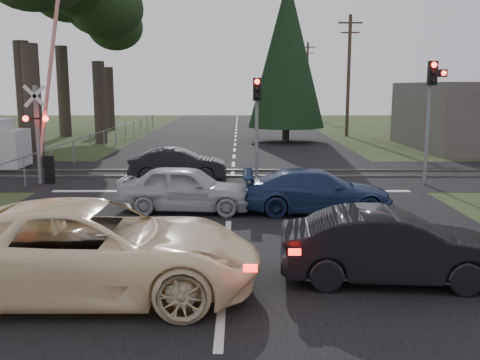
{
  "coord_description": "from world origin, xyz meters",
  "views": [
    {
      "loc": [
        0.31,
        -10.85,
        3.77
      ],
      "look_at": [
        0.32,
        3.19,
        1.3
      ],
      "focal_mm": 40.0,
      "sensor_mm": 36.0,
      "label": 1
    }
  ],
  "objects_px": {
    "utility_pole_mid": "(349,73)",
    "cream_coupe": "(91,249)",
    "crossing_signal": "(43,131)",
    "traffic_signal_right": "(432,99)",
    "utility_pole_far": "(307,78)",
    "dark_hatchback": "(391,247)",
    "traffic_signal_center": "(257,111)",
    "silver_car": "(186,189)",
    "dark_car_far": "(178,164)",
    "blue_sedan": "(317,191)"
  },
  "relations": [
    {
      "from": "traffic_signal_right",
      "to": "cream_coupe",
      "type": "distance_m",
      "value": 15.04
    },
    {
      "from": "cream_coupe",
      "to": "utility_pole_far",
      "type": "bearing_deg",
      "value": -11.8
    },
    {
      "from": "silver_car",
      "to": "blue_sedan",
      "type": "height_order",
      "value": "silver_car"
    },
    {
      "from": "dark_car_far",
      "to": "blue_sedan",
      "type": "bearing_deg",
      "value": -142.31
    },
    {
      "from": "utility_pole_mid",
      "to": "dark_car_far",
      "type": "xyz_separation_m",
      "value": [
        -10.7,
        -19.4,
        -4.08
      ]
    },
    {
      "from": "utility_pole_mid",
      "to": "silver_car",
      "type": "relative_size",
      "value": 2.19
    },
    {
      "from": "dark_hatchback",
      "to": "silver_car",
      "type": "relative_size",
      "value": 1.04
    },
    {
      "from": "utility_pole_mid",
      "to": "cream_coupe",
      "type": "height_order",
      "value": "utility_pole_mid"
    },
    {
      "from": "utility_pole_far",
      "to": "utility_pole_mid",
      "type": "bearing_deg",
      "value": -90.0
    },
    {
      "from": "silver_car",
      "to": "dark_car_far",
      "type": "relative_size",
      "value": 1.05
    },
    {
      "from": "crossing_signal",
      "to": "blue_sedan",
      "type": "distance_m",
      "value": 11.14
    },
    {
      "from": "utility_pole_mid",
      "to": "dark_hatchback",
      "type": "height_order",
      "value": "utility_pole_mid"
    },
    {
      "from": "traffic_signal_right",
      "to": "utility_pole_far",
      "type": "height_order",
      "value": "utility_pole_far"
    },
    {
      "from": "crossing_signal",
      "to": "silver_car",
      "type": "bearing_deg",
      "value": -38.28
    },
    {
      "from": "utility_pole_far",
      "to": "dark_hatchback",
      "type": "bearing_deg",
      "value": -95.37
    },
    {
      "from": "traffic_signal_center",
      "to": "crossing_signal",
      "type": "bearing_deg",
      "value": -173.85
    },
    {
      "from": "utility_pole_far",
      "to": "cream_coupe",
      "type": "distance_m",
      "value": 57.72
    },
    {
      "from": "dark_hatchback",
      "to": "silver_car",
      "type": "bearing_deg",
      "value": 41.38
    },
    {
      "from": "crossing_signal",
      "to": "cream_coupe",
      "type": "bearing_deg",
      "value": -66.68
    },
    {
      "from": "dark_hatchback",
      "to": "silver_car",
      "type": "xyz_separation_m",
      "value": [
        -4.57,
        6.0,
        -0.0
      ]
    },
    {
      "from": "traffic_signal_right",
      "to": "utility_pole_mid",
      "type": "bearing_deg",
      "value": 87.34
    },
    {
      "from": "utility_pole_far",
      "to": "dark_hatchback",
      "type": "distance_m",
      "value": 56.3
    },
    {
      "from": "dark_hatchback",
      "to": "silver_car",
      "type": "distance_m",
      "value": 7.54
    },
    {
      "from": "traffic_signal_right",
      "to": "traffic_signal_center",
      "type": "bearing_deg",
      "value": 169.59
    },
    {
      "from": "utility_pole_far",
      "to": "traffic_signal_center",
      "type": "bearing_deg",
      "value": -99.6
    },
    {
      "from": "silver_car",
      "to": "crossing_signal",
      "type": "bearing_deg",
      "value": 57.3
    },
    {
      "from": "crossing_signal",
      "to": "traffic_signal_right",
      "type": "distance_m",
      "value": 14.88
    },
    {
      "from": "traffic_signal_right",
      "to": "dark_car_far",
      "type": "distance_m",
      "value": 10.16
    },
    {
      "from": "crossing_signal",
      "to": "traffic_signal_center",
      "type": "distance_m",
      "value": 8.36
    },
    {
      "from": "utility_pole_mid",
      "to": "silver_car",
      "type": "xyz_separation_m",
      "value": [
        -9.82,
        -24.91,
        -4.02
      ]
    },
    {
      "from": "traffic_signal_right",
      "to": "blue_sedan",
      "type": "distance_m",
      "value": 7.2
    },
    {
      "from": "traffic_signal_center",
      "to": "utility_pole_mid",
      "type": "height_order",
      "value": "utility_pole_mid"
    },
    {
      "from": "silver_car",
      "to": "blue_sedan",
      "type": "bearing_deg",
      "value": -86.82
    },
    {
      "from": "utility_pole_far",
      "to": "dark_car_far",
      "type": "relative_size",
      "value": 2.3
    },
    {
      "from": "traffic_signal_center",
      "to": "dark_hatchback",
      "type": "height_order",
      "value": "traffic_signal_center"
    },
    {
      "from": "utility_pole_far",
      "to": "blue_sedan",
      "type": "xyz_separation_m",
      "value": [
        -5.86,
        -50.08,
        -4.07
      ]
    },
    {
      "from": "utility_pole_far",
      "to": "dark_car_far",
      "type": "bearing_deg",
      "value": -103.54
    },
    {
      "from": "utility_pole_mid",
      "to": "dark_hatchback",
      "type": "distance_m",
      "value": 31.61
    },
    {
      "from": "traffic_signal_right",
      "to": "cream_coupe",
      "type": "relative_size",
      "value": 0.76
    },
    {
      "from": "utility_pole_mid",
      "to": "utility_pole_far",
      "type": "relative_size",
      "value": 1.0
    },
    {
      "from": "traffic_signal_center",
      "to": "dark_hatchback",
      "type": "xyz_separation_m",
      "value": [
        2.24,
        -11.59,
        -2.1
      ]
    },
    {
      "from": "crossing_signal",
      "to": "traffic_signal_right",
      "type": "height_order",
      "value": "crossing_signal"
    },
    {
      "from": "cream_coupe",
      "to": "dark_hatchback",
      "type": "relative_size",
      "value": 1.45
    },
    {
      "from": "traffic_signal_right",
      "to": "dark_car_far",
      "type": "relative_size",
      "value": 1.2
    },
    {
      "from": "crossing_signal",
      "to": "utility_pole_far",
      "type": "relative_size",
      "value": 0.77
    },
    {
      "from": "utility_pole_mid",
      "to": "utility_pole_far",
      "type": "distance_m",
      "value": 25.0
    },
    {
      "from": "dark_car_far",
      "to": "utility_pole_mid",
      "type": "bearing_deg",
      "value": -31.61
    },
    {
      "from": "dark_car_far",
      "to": "cream_coupe",
      "type": "bearing_deg",
      "value": 176.35
    },
    {
      "from": "cream_coupe",
      "to": "dark_car_far",
      "type": "xyz_separation_m",
      "value": [
        0.19,
        12.15,
        -0.21
      ]
    },
    {
      "from": "utility_pole_far",
      "to": "traffic_signal_right",
      "type": "bearing_deg",
      "value": -91.2
    }
  ]
}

